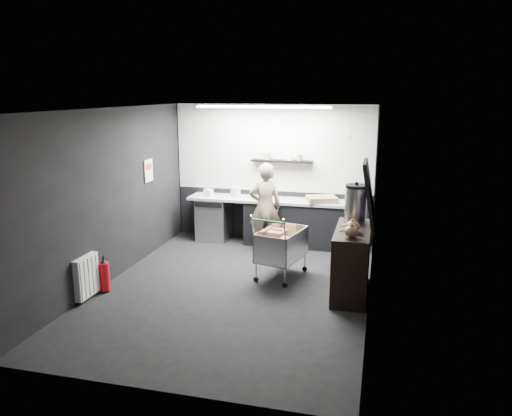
# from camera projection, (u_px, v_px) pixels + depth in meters

# --- Properties ---
(floor) EXTENTS (5.50, 5.50, 0.00)m
(floor) POSITION_uv_depth(u_px,v_px,m) (234.00, 289.00, 7.62)
(floor) COLOR black
(floor) RESTS_ON ground
(ceiling) EXTENTS (5.50, 5.50, 0.00)m
(ceiling) POSITION_uv_depth(u_px,v_px,m) (232.00, 109.00, 7.00)
(ceiling) COLOR silver
(ceiling) RESTS_ON wall_back
(wall_back) EXTENTS (5.50, 0.00, 5.50)m
(wall_back) POSITION_uv_depth(u_px,v_px,m) (273.00, 173.00, 9.91)
(wall_back) COLOR black
(wall_back) RESTS_ON floor
(wall_front) EXTENTS (5.50, 0.00, 5.50)m
(wall_front) POSITION_uv_depth(u_px,v_px,m) (150.00, 264.00, 4.71)
(wall_front) COLOR black
(wall_front) RESTS_ON floor
(wall_left) EXTENTS (0.00, 5.50, 5.50)m
(wall_left) POSITION_uv_depth(u_px,v_px,m) (111.00, 196.00, 7.79)
(wall_left) COLOR black
(wall_left) RESTS_ON floor
(wall_right) EXTENTS (0.00, 5.50, 5.50)m
(wall_right) POSITION_uv_depth(u_px,v_px,m) (373.00, 210.00, 6.83)
(wall_right) COLOR black
(wall_right) RESTS_ON floor
(kitchen_wall_panel) EXTENTS (3.95, 0.02, 1.70)m
(kitchen_wall_panel) POSITION_uv_depth(u_px,v_px,m) (273.00, 148.00, 9.77)
(kitchen_wall_panel) COLOR silver
(kitchen_wall_panel) RESTS_ON wall_back
(dado_panel) EXTENTS (3.95, 0.02, 1.00)m
(dado_panel) POSITION_uv_depth(u_px,v_px,m) (272.00, 215.00, 10.08)
(dado_panel) COLOR black
(dado_panel) RESTS_ON wall_back
(floating_shelf) EXTENTS (1.20, 0.22, 0.04)m
(floating_shelf) POSITION_uv_depth(u_px,v_px,m) (282.00, 161.00, 9.67)
(floating_shelf) COLOR black
(floating_shelf) RESTS_ON wall_back
(wall_clock) EXTENTS (0.20, 0.03, 0.20)m
(wall_clock) POSITION_uv_depth(u_px,v_px,m) (346.00, 134.00, 9.36)
(wall_clock) COLOR silver
(wall_clock) RESTS_ON wall_back
(poster) EXTENTS (0.02, 0.30, 0.40)m
(poster) POSITION_uv_depth(u_px,v_px,m) (148.00, 171.00, 8.96)
(poster) COLOR silver
(poster) RESTS_ON wall_left
(poster_red_band) EXTENTS (0.02, 0.22, 0.10)m
(poster_red_band) POSITION_uv_depth(u_px,v_px,m) (149.00, 167.00, 8.94)
(poster_red_band) COLOR red
(poster_red_band) RESTS_ON poster
(radiator) EXTENTS (0.10, 0.50, 0.60)m
(radiator) POSITION_uv_depth(u_px,v_px,m) (87.00, 277.00, 7.15)
(radiator) COLOR silver
(radiator) RESTS_ON wall_left
(ceiling_strip) EXTENTS (2.40, 0.20, 0.04)m
(ceiling_strip) POSITION_uv_depth(u_px,v_px,m) (263.00, 107.00, 8.75)
(ceiling_strip) COLOR white
(ceiling_strip) RESTS_ON ceiling
(prep_counter) EXTENTS (3.20, 0.61, 0.90)m
(prep_counter) POSITION_uv_depth(u_px,v_px,m) (276.00, 221.00, 9.77)
(prep_counter) COLOR black
(prep_counter) RESTS_ON floor
(person) EXTENTS (0.70, 0.58, 1.67)m
(person) POSITION_uv_depth(u_px,v_px,m) (265.00, 207.00, 9.28)
(person) COLOR #BAAE94
(person) RESTS_ON floor
(shopping_cart) EXTENTS (0.78, 1.09, 1.06)m
(shopping_cart) POSITION_uv_depth(u_px,v_px,m) (281.00, 247.00, 8.00)
(shopping_cart) COLOR silver
(shopping_cart) RESTS_ON floor
(sideboard) EXTENTS (0.57, 1.32, 1.98)m
(sideboard) POSITION_uv_depth(u_px,v_px,m) (353.00, 253.00, 7.33)
(sideboard) COLOR black
(sideboard) RESTS_ON floor
(fire_extinguisher) EXTENTS (0.16, 0.16, 0.53)m
(fire_extinguisher) POSITION_uv_depth(u_px,v_px,m) (104.00, 275.00, 7.45)
(fire_extinguisher) COLOR #B30B14
(fire_extinguisher) RESTS_ON floor
(cardboard_box) EXTENTS (0.64, 0.56, 0.11)m
(cardboard_box) POSITION_uv_depth(u_px,v_px,m) (322.00, 199.00, 9.39)
(cardboard_box) COLOR olive
(cardboard_box) RESTS_ON prep_counter
(pink_tub) EXTENTS (0.19, 0.19, 0.19)m
(pink_tub) POSITION_uv_depth(u_px,v_px,m) (236.00, 192.00, 9.84)
(pink_tub) COLOR beige
(pink_tub) RESTS_ON prep_counter
(white_container) EXTENTS (0.19, 0.16, 0.14)m
(white_container) POSITION_uv_depth(u_px,v_px,m) (208.00, 193.00, 9.93)
(white_container) COLOR silver
(white_container) RESTS_ON prep_counter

